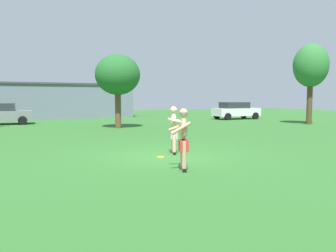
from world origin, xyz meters
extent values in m
plane|color=#2D6628|center=(0.00, 0.00, 0.00)|extent=(80.00, 80.00, 0.00)
cube|color=black|center=(-0.58, -2.42, 0.04)|extent=(0.19, 0.28, 0.09)
cylinder|color=tan|center=(-0.58, -2.42, 0.43)|extent=(0.13, 0.13, 0.85)
cube|color=black|center=(-0.48, -2.15, 0.04)|extent=(0.19, 0.28, 0.09)
cylinder|color=tan|center=(-0.48, -2.15, 0.43)|extent=(0.13, 0.13, 0.85)
cube|color=red|center=(-0.53, -2.28, 0.70)|extent=(0.36, 0.44, 0.31)
ellipsoid|color=tan|center=(-0.53, -2.28, 1.16)|extent=(0.33, 0.42, 0.62)
cylinder|color=tan|center=(-0.71, -2.48, 1.19)|extent=(0.56, 0.18, 0.35)
cylinder|color=tan|center=(-0.55, -2.02, 1.19)|extent=(0.53, 0.40, 0.29)
sphere|color=tan|center=(-0.53, -2.28, 1.59)|extent=(0.24, 0.24, 0.24)
cone|color=#194CA5|center=(-0.53, -2.28, 1.65)|extent=(0.32, 0.32, 0.13)
cube|color=black|center=(0.49, 0.53, 0.04)|extent=(0.19, 0.28, 0.09)
cylinder|color=#E0AD89|center=(0.49, 0.53, 0.42)|extent=(0.13, 0.13, 0.84)
cube|color=black|center=(0.35, 0.15, 0.04)|extent=(0.19, 0.28, 0.09)
cylinder|color=#E0AD89|center=(0.35, 0.15, 0.42)|extent=(0.13, 0.13, 0.84)
cube|color=#B7B7BC|center=(0.42, 0.34, 0.69)|extent=(0.36, 0.45, 0.30)
ellipsoid|color=#E0AD89|center=(0.42, 0.34, 1.14)|extent=(0.33, 0.42, 0.61)
cylinder|color=#E0AD89|center=(0.60, 0.53, 1.17)|extent=(0.55, 0.37, 0.20)
cylinder|color=#E0AD89|center=(0.43, 0.07, 1.17)|extent=(0.58, 0.26, 0.22)
sphere|color=#E0AD89|center=(0.42, 0.34, 1.57)|extent=(0.23, 0.23, 0.23)
cylinder|color=yellow|center=(-0.31, -0.17, 0.01)|extent=(0.26, 0.26, 0.03)
cube|color=slate|center=(-5.69, 17.36, 0.67)|extent=(4.38, 2.00, 0.70)
cylinder|color=black|center=(-4.15, 18.19, 0.32)|extent=(0.65, 0.25, 0.64)
cylinder|color=black|center=(-4.23, 16.39, 0.32)|extent=(0.65, 0.25, 0.64)
cube|color=white|center=(13.98, 15.25, 0.67)|extent=(4.34, 1.89, 0.70)
cube|color=#282D33|center=(13.78, 15.26, 1.30)|extent=(2.44, 1.63, 0.56)
cylinder|color=black|center=(15.50, 16.12, 0.32)|extent=(0.64, 0.23, 0.64)
cylinder|color=black|center=(15.46, 14.32, 0.32)|extent=(0.64, 0.23, 0.64)
cylinder|color=black|center=(12.49, 16.18, 0.32)|extent=(0.64, 0.23, 0.64)
cylinder|color=black|center=(12.45, 14.38, 0.32)|extent=(0.64, 0.23, 0.64)
cube|color=slate|center=(0.01, 25.35, 1.61)|extent=(12.49, 6.50, 3.23)
cube|color=#3F3F44|center=(0.01, 25.35, 3.31)|extent=(12.99, 6.76, 0.16)
cylinder|color=#4C3823|center=(15.33, 8.01, 1.63)|extent=(0.40, 0.40, 3.26)
ellipsoid|color=#2D7033|center=(15.33, 8.01, 4.38)|extent=(2.53, 2.53, 3.18)
cylinder|color=brown|center=(1.42, 10.87, 1.28)|extent=(0.39, 0.39, 2.57)
ellipsoid|color=#236028|center=(1.42, 10.87, 3.48)|extent=(2.91, 2.91, 2.62)
camera|label=1|loc=(-4.68, -10.35, 2.00)|focal=35.75mm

